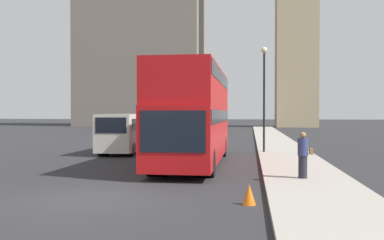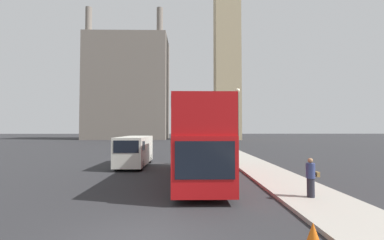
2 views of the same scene
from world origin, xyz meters
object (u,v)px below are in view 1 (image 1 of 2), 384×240
white_van (126,132)px  street_lamp (264,84)px  pedestrian (303,155)px  red_double_decker_bus (194,112)px

white_van → street_lamp: 8.76m
pedestrian → white_van: bearing=133.4°
red_double_decker_bus → white_van: 7.21m
street_lamp → white_van: bearing=-178.6°
white_van → pedestrian: bearing=-46.6°
red_double_decker_bus → pedestrian: bearing=-46.2°
white_van → pedestrian: size_ratio=3.64×
red_double_decker_bus → pedestrian: 6.62m
white_van → street_lamp: size_ratio=0.96×
red_double_decker_bus → pedestrian: (4.46, -4.65, -1.52)m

